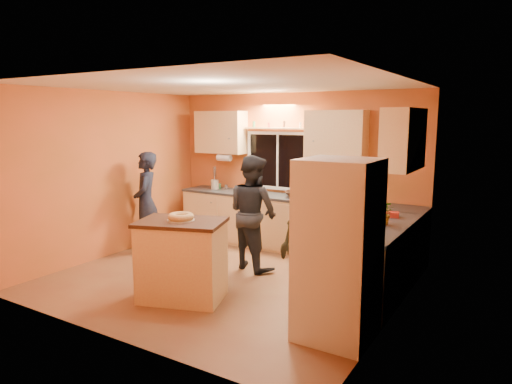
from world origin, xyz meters
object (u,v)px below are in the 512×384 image
Objects in this scene: person_center at (253,212)px; person_right at (313,245)px; island at (182,259)px; person_left at (146,202)px; refrigerator at (338,250)px.

person_right is at bearing 159.88° from person_center.
island is 1.48m from person_center.
person_center is at bearing 57.48° from person_left.
refrigerator is 2.30m from person_center.
refrigerator is 1.10× the size of person_left.
person_right reaches higher than person_left.
person_right reaches higher than island.
island is at bearing -178.54° from refrigerator.
person_center reaches higher than island.
refrigerator is 2.00m from island.
island is 1.63m from person_right.
refrigerator reaches higher than island.
refrigerator is 0.48m from person_right.
refrigerator is 1.53× the size of island.
person_left is at bearing 87.24° from person_right.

